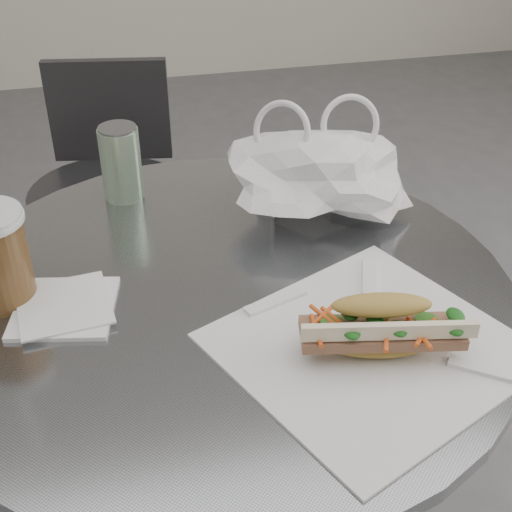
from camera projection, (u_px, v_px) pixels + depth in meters
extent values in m
cylinder|color=slate|center=(229.00, 475.00, 1.13)|extent=(0.08, 0.08, 0.71)
cylinder|color=slate|center=(223.00, 295.00, 0.93)|extent=(0.76, 0.76, 0.02)
cylinder|color=#313134|center=(126.00, 334.00, 1.96)|extent=(0.34, 0.34, 0.02)
cylinder|color=#313134|center=(118.00, 271.00, 1.84)|extent=(0.06, 0.06, 0.45)
cylinder|color=#313134|center=(108.00, 195.00, 1.71)|extent=(0.38, 0.38, 0.02)
cube|color=#313134|center=(109.00, 111.00, 1.78)|extent=(0.30, 0.07, 0.26)
cube|color=white|center=(370.00, 347.00, 0.83)|extent=(0.41, 0.40, 0.00)
ellipsoid|color=tan|center=(380.00, 345.00, 0.81)|extent=(0.24, 0.12, 0.02)
cube|color=brown|center=(382.00, 333.00, 0.80)|extent=(0.19, 0.09, 0.01)
ellipsoid|color=tan|center=(381.00, 310.00, 0.79)|extent=(0.24, 0.12, 0.04)
cylinder|color=black|center=(284.00, 193.00, 1.08)|extent=(0.05, 0.02, 0.05)
cylinder|color=black|center=(320.00, 187.00, 1.10)|extent=(0.05, 0.02, 0.05)
cube|color=black|center=(302.00, 193.00, 1.10)|extent=(0.02, 0.01, 0.00)
cube|color=white|center=(64.00, 308.00, 0.88)|extent=(0.14, 0.14, 0.01)
cube|color=white|center=(64.00, 305.00, 0.88)|extent=(0.12, 0.12, 0.00)
cylinder|color=#538D52|center=(121.00, 164.00, 1.09)|extent=(0.06, 0.06, 0.11)
cylinder|color=slate|center=(117.00, 128.00, 1.06)|extent=(0.06, 0.06, 0.00)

